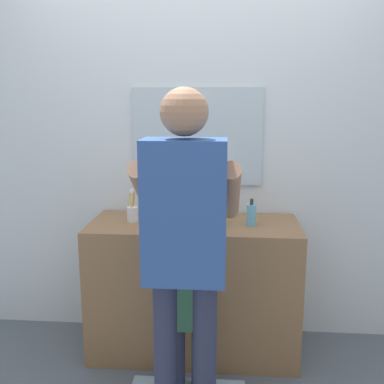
{
  "coord_description": "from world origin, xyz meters",
  "views": [
    {
      "loc": [
        0.2,
        -2.38,
        1.61
      ],
      "look_at": [
        0.0,
        0.15,
        1.08
      ],
      "focal_mm": 42.3,
      "sensor_mm": 36.0,
      "label": 1
    }
  ],
  "objects_px": {
    "toothbrush_cup": "(133,213)",
    "adult_parent": "(185,232)",
    "soap_bottle": "(251,215)",
    "child_toddler": "(188,308)"
  },
  "relations": [
    {
      "from": "toothbrush_cup",
      "to": "adult_parent",
      "type": "xyz_separation_m",
      "value": [
        0.39,
        -0.67,
        0.09
      ]
    },
    {
      "from": "toothbrush_cup",
      "to": "soap_bottle",
      "type": "relative_size",
      "value": 1.25
    },
    {
      "from": "toothbrush_cup",
      "to": "adult_parent",
      "type": "relative_size",
      "value": 0.12
    },
    {
      "from": "child_toddler",
      "to": "adult_parent",
      "type": "xyz_separation_m",
      "value": [
        0.01,
        -0.27,
        0.51
      ]
    },
    {
      "from": "toothbrush_cup",
      "to": "soap_bottle",
      "type": "bearing_deg",
      "value": -2.12
    },
    {
      "from": "toothbrush_cup",
      "to": "adult_parent",
      "type": "bearing_deg",
      "value": -59.86
    },
    {
      "from": "soap_bottle",
      "to": "toothbrush_cup",
      "type": "bearing_deg",
      "value": 177.88
    },
    {
      "from": "toothbrush_cup",
      "to": "soap_bottle",
      "type": "height_order",
      "value": "toothbrush_cup"
    },
    {
      "from": "toothbrush_cup",
      "to": "child_toddler",
      "type": "relative_size",
      "value": 0.26
    },
    {
      "from": "adult_parent",
      "to": "child_toddler",
      "type": "bearing_deg",
      "value": 91.75
    }
  ]
}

